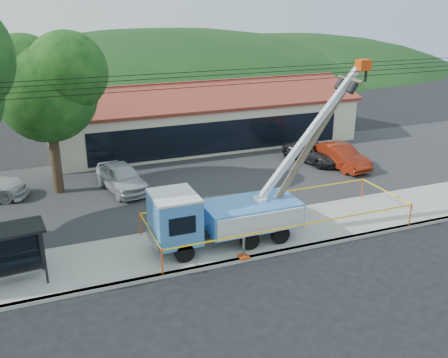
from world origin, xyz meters
TOP-DOWN VIEW (x-y plane):
  - ground at (0.00, 0.00)m, footprint 120.00×120.00m
  - curb at (0.00, 2.10)m, footprint 60.00×0.25m
  - sidewalk at (0.00, 4.00)m, footprint 60.00×4.00m
  - parking_lot at (0.00, 12.00)m, footprint 60.00×12.00m
  - strip_mall at (4.00, 19.98)m, footprint 22.50×8.53m
  - tree_lot at (-7.00, 13.00)m, footprint 6.30×5.60m
  - hill_center at (10.00, 55.00)m, footprint 89.60×64.00m
  - hill_east at (30.00, 55.00)m, footprint 72.80×52.00m
  - utility_truck at (-0.75, 3.73)m, footprint 10.05×3.57m
  - leaning_pole at (3.62, 3.82)m, footprint 5.17×1.73m
  - bus_shelter at (-9.27, 3.72)m, footprint 2.51×1.68m
  - caution_tape at (2.15, 3.96)m, footprint 12.25×3.81m
  - car_silver at (-3.61, 11.94)m, footprint 2.67×4.82m
  - car_red at (10.17, 10.83)m, footprint 2.16×4.67m
  - car_dark at (9.27, 12.43)m, footprint 3.20×4.89m

SIDE VIEW (x-z plane):
  - ground at x=0.00m, z-range 0.00..0.00m
  - hill_center at x=10.00m, z-range -16.00..16.00m
  - hill_east at x=30.00m, z-range -13.00..13.00m
  - car_silver at x=-3.61m, z-range -0.78..0.78m
  - car_red at x=10.17m, z-range -0.74..0.74m
  - car_dark at x=9.27m, z-range -0.63..0.63m
  - parking_lot at x=0.00m, z-range 0.00..0.10m
  - curb at x=0.00m, z-range 0.00..0.15m
  - sidewalk at x=0.00m, z-range 0.00..0.15m
  - caution_tape at x=2.15m, z-range 0.42..1.52m
  - utility_truck at x=-0.75m, z-range -2.31..5.44m
  - bus_shelter at x=-9.27m, z-range 0.67..2.98m
  - strip_mall at x=4.00m, z-range -0.46..4.22m
  - leaning_pole at x=3.62m, z-range 0.47..8.15m
  - tree_lot at x=-7.00m, z-range 1.74..10.68m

